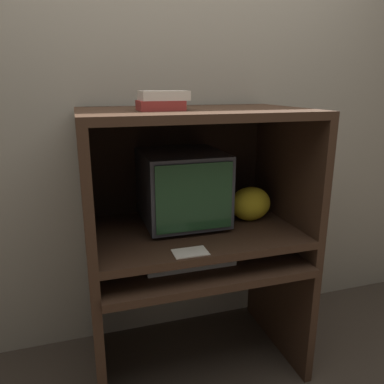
{
  "coord_description": "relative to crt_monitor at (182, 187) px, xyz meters",
  "views": [
    {
      "loc": [
        -0.52,
        -1.32,
        1.45
      ],
      "look_at": [
        -0.01,
        0.33,
        0.96
      ],
      "focal_mm": 35.0,
      "sensor_mm": 36.0,
      "label": 1
    }
  ],
  "objects": [
    {
      "name": "desk_monitor_shelf",
      "position": [
        0.04,
        -0.08,
        -0.22
      ],
      "size": [
        1.04,
        0.67,
        0.13
      ],
      "color": "#382316",
      "rests_on": "desk_base"
    },
    {
      "name": "desk_base",
      "position": [
        0.04,
        -0.12,
        -0.54
      ],
      "size": [
        1.04,
        0.7,
        0.65
      ],
      "color": "#382316",
      "rests_on": "ground_plane"
    },
    {
      "name": "mouse",
      "position": [
        0.23,
        -0.21,
        -0.3
      ],
      "size": [
        0.07,
        0.05,
        0.03
      ],
      "color": "black",
      "rests_on": "desk_base"
    },
    {
      "name": "snack_bag",
      "position": [
        0.35,
        -0.06,
        -0.1
      ],
      "size": [
        0.21,
        0.16,
        0.18
      ],
      "color": "gold",
      "rests_on": "desk_monitor_shelf"
    },
    {
      "name": "paper_card",
      "position": [
        -0.06,
        -0.35,
        -0.19
      ],
      "size": [
        0.15,
        0.1,
        0.0
      ],
      "color": "beige",
      "rests_on": "desk_monitor_shelf"
    },
    {
      "name": "book_stack",
      "position": [
        -0.13,
        -0.15,
        0.43
      ],
      "size": [
        0.21,
        0.15,
        0.08
      ],
      "color": "maroon",
      "rests_on": "hutch_upper"
    },
    {
      "name": "wall_back",
      "position": [
        0.04,
        0.31,
        0.34
      ],
      "size": [
        6.0,
        0.06,
        2.6
      ],
      "color": "gray",
      "rests_on": "ground_plane"
    },
    {
      "name": "hutch_upper",
      "position": [
        0.04,
        -0.05,
        0.2
      ],
      "size": [
        1.04,
        0.67,
        0.58
      ],
      "color": "#382316",
      "rests_on": "desk_monitor_shelf"
    },
    {
      "name": "crt_monitor",
      "position": [
        0.0,
        0.0,
        0.0
      ],
      "size": [
        0.39,
        0.43,
        0.37
      ],
      "color": "#333338",
      "rests_on": "desk_monitor_shelf"
    },
    {
      "name": "keyboard",
      "position": [
        -0.03,
        -0.21,
        -0.31
      ],
      "size": [
        0.42,
        0.16,
        0.03
      ],
      "color": "beige",
      "rests_on": "desk_base"
    }
  ]
}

